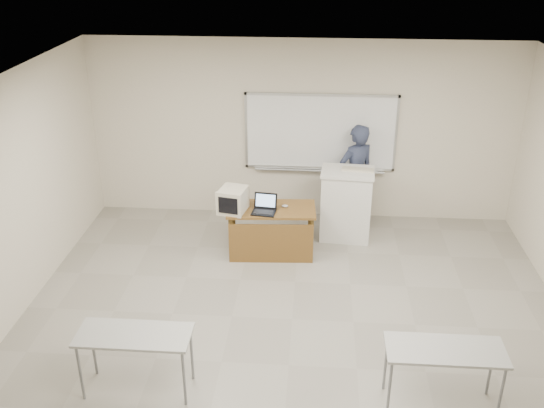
# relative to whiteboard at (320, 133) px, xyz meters

# --- Properties ---
(floor) EXTENTS (7.00, 8.00, 0.01)m
(floor) POSITION_rel_whiteboard_xyz_m (-0.30, -3.97, -1.49)
(floor) COLOR gray
(floor) RESTS_ON ground
(whiteboard) EXTENTS (2.48, 0.10, 1.31)m
(whiteboard) POSITION_rel_whiteboard_xyz_m (0.00, 0.00, 0.00)
(whiteboard) COLOR white
(whiteboard) RESTS_ON floor
(student_desks) EXTENTS (4.40, 2.20, 0.73)m
(student_desks) POSITION_rel_whiteboard_xyz_m (-0.30, -5.32, -0.81)
(student_desks) COLOR gray
(student_desks) RESTS_ON floor
(instructor_desk) EXTENTS (1.31, 0.65, 0.75)m
(instructor_desk) POSITION_rel_whiteboard_xyz_m (-0.70, -1.48, -0.96)
(instructor_desk) COLOR brown
(instructor_desk) RESTS_ON floor
(podium) EXTENTS (0.81, 0.59, 1.14)m
(podium) POSITION_rel_whiteboard_xyz_m (0.44, -0.77, -0.91)
(podium) COLOR white
(podium) RESTS_ON floor
(crt_monitor) EXTENTS (0.38, 0.43, 0.36)m
(crt_monitor) POSITION_rel_whiteboard_xyz_m (-1.25, -1.49, -0.56)
(crt_monitor) COLOR #C0B69F
(crt_monitor) RESTS_ON instructor_desk
(laptop) EXTENTS (0.34, 0.31, 0.25)m
(laptop) POSITION_rel_whiteboard_xyz_m (-0.80, -1.49, -0.67)
(laptop) COLOR black
(laptop) RESTS_ON instructor_desk
(mouse) EXTENTS (0.11, 0.08, 0.04)m
(mouse) POSITION_rel_whiteboard_xyz_m (-0.50, -1.32, -0.71)
(mouse) COLOR #AFB2B8
(mouse) RESTS_ON instructor_desk
(keyboard) EXTENTS (0.51, 0.23, 0.03)m
(keyboard) POSITION_rel_whiteboard_xyz_m (0.59, -0.75, -0.32)
(keyboard) COLOR #C0B69F
(keyboard) RESTS_ON podium
(presenter) EXTENTS (0.76, 0.68, 1.73)m
(presenter) POSITION_rel_whiteboard_xyz_m (0.59, -0.27, -0.62)
(presenter) COLOR black
(presenter) RESTS_ON floor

